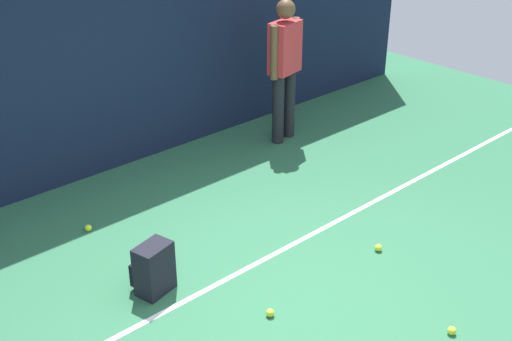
{
  "coord_description": "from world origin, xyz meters",
  "views": [
    {
      "loc": [
        -3.02,
        -2.96,
        3.33
      ],
      "look_at": [
        0.0,
        0.4,
        1.0
      ],
      "focal_mm": 45.81,
      "sensor_mm": 36.0,
      "label": 1
    }
  ],
  "objects_px": {
    "tennis_ball_near_player": "(452,331)",
    "tennis_ball_by_fence": "(88,228)",
    "backpack": "(153,269)",
    "tennis_ball_far_left": "(378,248)",
    "tennis_ball_mid_court": "(270,313)",
    "tennis_player": "(285,63)"
  },
  "relations": [
    {
      "from": "backpack",
      "to": "tennis_ball_mid_court",
      "type": "distance_m",
      "value": 1.01
    },
    {
      "from": "backpack",
      "to": "tennis_ball_far_left",
      "type": "bearing_deg",
      "value": 140.73
    },
    {
      "from": "tennis_ball_near_player",
      "to": "tennis_ball_by_fence",
      "type": "relative_size",
      "value": 1.0
    },
    {
      "from": "tennis_ball_near_player",
      "to": "tennis_ball_by_fence",
      "type": "distance_m",
      "value": 3.36
    },
    {
      "from": "backpack",
      "to": "tennis_ball_mid_court",
      "type": "height_order",
      "value": "backpack"
    },
    {
      "from": "tennis_player",
      "to": "tennis_ball_near_player",
      "type": "relative_size",
      "value": 25.76
    },
    {
      "from": "tennis_ball_mid_court",
      "to": "tennis_ball_by_fence",
      "type": "bearing_deg",
      "value": 102.07
    },
    {
      "from": "tennis_ball_mid_court",
      "to": "tennis_ball_far_left",
      "type": "xyz_separation_m",
      "value": [
        1.33,
        0.0,
        0.0
      ]
    },
    {
      "from": "tennis_ball_near_player",
      "to": "tennis_ball_mid_court",
      "type": "relative_size",
      "value": 1.0
    },
    {
      "from": "tennis_ball_by_fence",
      "to": "tennis_ball_near_player",
      "type": "bearing_deg",
      "value": -67.15
    },
    {
      "from": "backpack",
      "to": "tennis_ball_by_fence",
      "type": "distance_m",
      "value": 1.18
    },
    {
      "from": "tennis_player",
      "to": "tennis_ball_mid_court",
      "type": "xyz_separation_m",
      "value": [
        -2.39,
        -2.33,
        -0.93
      ]
    },
    {
      "from": "backpack",
      "to": "tennis_ball_by_fence",
      "type": "bearing_deg",
      "value": -105.91
    },
    {
      "from": "backpack",
      "to": "tennis_ball_near_player",
      "type": "bearing_deg",
      "value": 111.31
    },
    {
      "from": "tennis_player",
      "to": "tennis_ball_far_left",
      "type": "xyz_separation_m",
      "value": [
        -1.06,
        -2.32,
        -0.93
      ]
    },
    {
      "from": "tennis_player",
      "to": "backpack",
      "type": "distance_m",
      "value": 3.31
    },
    {
      "from": "tennis_ball_near_player",
      "to": "tennis_ball_by_fence",
      "type": "bearing_deg",
      "value": 112.85
    },
    {
      "from": "tennis_player",
      "to": "tennis_ball_mid_court",
      "type": "bearing_deg",
      "value": -148.03
    },
    {
      "from": "backpack",
      "to": "tennis_ball_by_fence",
      "type": "height_order",
      "value": "backpack"
    },
    {
      "from": "tennis_ball_by_fence",
      "to": "tennis_ball_far_left",
      "type": "xyz_separation_m",
      "value": [
        1.77,
        -2.04,
        0.0
      ]
    },
    {
      "from": "tennis_ball_near_player",
      "to": "tennis_ball_mid_court",
      "type": "height_order",
      "value": "same"
    },
    {
      "from": "backpack",
      "to": "tennis_ball_far_left",
      "type": "xyz_separation_m",
      "value": [
        1.81,
        -0.87,
        -0.18
      ]
    }
  ]
}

